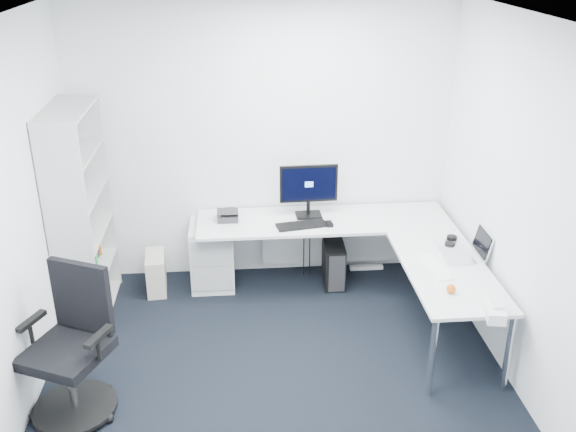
{
  "coord_description": "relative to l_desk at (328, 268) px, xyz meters",
  "views": [
    {
      "loc": [
        -0.25,
        -3.77,
        3.19
      ],
      "look_at": [
        0.15,
        1.05,
        1.05
      ],
      "focal_mm": 40.0,
      "sensor_mm": 36.0,
      "label": 1
    }
  ],
  "objects": [
    {
      "name": "black_pc_tower",
      "position": [
        0.11,
        0.36,
        -0.14
      ],
      "size": [
        0.21,
        0.44,
        0.43
      ],
      "primitive_type": "cube",
      "rotation": [
        0.0,
        0.0,
        -0.04
      ],
      "color": "black",
      "rests_on": "ground"
    },
    {
      "name": "tissue_box",
      "position": [
        0.97,
        -1.44,
        0.39
      ],
      "size": [
        0.17,
        0.27,
        0.09
      ],
      "primitive_type": "cube",
      "rotation": [
        0.0,
        0.0,
        -0.19
      ],
      "color": "white",
      "rests_on": "l_desk"
    },
    {
      "name": "l_desk",
      "position": [
        0.0,
        0.0,
        0.0
      ],
      "size": [
        2.4,
        1.34,
        0.7
      ],
      "primitive_type": null,
      "color": "silver",
      "rests_on": "ground"
    },
    {
      "name": "wall_back",
      "position": [
        -0.55,
        0.7,
        1.0
      ],
      "size": [
        3.6,
        0.02,
        2.7
      ],
      "primitive_type": "cube",
      "color": "white",
      "rests_on": "ground"
    },
    {
      "name": "ceiling",
      "position": [
        -0.55,
        -1.4,
        2.35
      ],
      "size": [
        4.2,
        4.2,
        0.0
      ],
      "primitive_type": "plane",
      "color": "white"
    },
    {
      "name": "ground",
      "position": [
        -0.55,
        -1.4,
        -0.35
      ],
      "size": [
        4.2,
        4.2,
        0.0
      ],
      "primitive_type": "plane",
      "color": "black"
    },
    {
      "name": "mouse",
      "position": [
        0.03,
        0.19,
        0.37
      ],
      "size": [
        0.07,
        0.11,
        0.03
      ],
      "primitive_type": "cube",
      "rotation": [
        0.0,
        0.0,
        0.11
      ],
      "color": "black",
      "rests_on": "l_desk"
    },
    {
      "name": "beige_pc_tower",
      "position": [
        -1.62,
        0.35,
        -0.16
      ],
      "size": [
        0.21,
        0.41,
        0.37
      ],
      "primitive_type": "cube",
      "rotation": [
        0.0,
        0.0,
        0.09
      ],
      "color": "#BEB3A1",
      "rests_on": "ground"
    },
    {
      "name": "drawer_pedestal",
      "position": [
        -1.07,
        0.44,
        -0.03
      ],
      "size": [
        0.41,
        0.51,
        0.63
      ],
      "primitive_type": "cube",
      "color": "silver",
      "rests_on": "ground"
    },
    {
      "name": "power_strip",
      "position": [
        0.49,
        0.59,
        -0.33
      ],
      "size": [
        0.34,
        0.06,
        0.04
      ],
      "primitive_type": "cube",
      "rotation": [
        0.0,
        0.0,
        -0.0
      ],
      "color": "white",
      "rests_on": "ground"
    },
    {
      "name": "laptop",
      "position": [
        1.01,
        -0.52,
        0.47
      ],
      "size": [
        0.35,
        0.34,
        0.24
      ],
      "primitive_type": null,
      "rotation": [
        0.0,
        0.0,
        -0.02
      ],
      "color": "silver",
      "rests_on": "l_desk"
    },
    {
      "name": "desk_phone",
      "position": [
        -0.91,
        0.4,
        0.42
      ],
      "size": [
        0.2,
        0.2,
        0.14
      ],
      "primitive_type": null,
      "rotation": [
        0.0,
        0.0,
        -0.01
      ],
      "color": "#2A2A2C",
      "rests_on": "l_desk"
    },
    {
      "name": "wall_right",
      "position": [
        1.25,
        -1.4,
        1.0
      ],
      "size": [
        0.02,
        4.2,
        2.7
      ],
      "primitive_type": "cube",
      "color": "white",
      "rests_on": "ground"
    },
    {
      "name": "monitor",
      "position": [
        -0.14,
        0.42,
        0.61
      ],
      "size": [
        0.56,
        0.2,
        0.53
      ],
      "primitive_type": null,
      "rotation": [
        0.0,
        0.0,
        0.04
      ],
      "color": "black",
      "rests_on": "l_desk"
    },
    {
      "name": "white_keyboard",
      "position": [
        0.77,
        -0.7,
        0.36
      ],
      "size": [
        0.18,
        0.45,
        0.01
      ],
      "primitive_type": "cube",
      "rotation": [
        0.0,
        0.0,
        0.12
      ],
      "color": "white",
      "rests_on": "l_desk"
    },
    {
      "name": "black_keyboard",
      "position": [
        -0.23,
        0.19,
        0.36
      ],
      "size": [
        0.48,
        0.24,
        0.02
      ],
      "primitive_type": "cube",
      "rotation": [
        0.0,
        0.0,
        0.18
      ],
      "color": "black",
      "rests_on": "l_desk"
    },
    {
      "name": "headphones",
      "position": [
        1.04,
        -0.26,
        0.38
      ],
      "size": [
        0.21,
        0.25,
        0.06
      ],
      "primitive_type": null,
      "rotation": [
        0.0,
        0.0,
        -0.43
      ],
      "color": "black",
      "rests_on": "l_desk"
    },
    {
      "name": "task_chair",
      "position": [
        -2.03,
        -1.38,
        0.2
      ],
      "size": [
        0.82,
        0.82,
        1.11
      ],
      "primitive_type": null,
      "rotation": [
        0.0,
        0.0,
        -0.43
      ],
      "color": "black",
      "rests_on": "ground"
    },
    {
      "name": "bookshelf",
      "position": [
        -2.17,
        0.05,
        0.6
      ],
      "size": [
        0.37,
        0.95,
        1.9
      ],
      "primitive_type": null,
      "color": "#B6B8B8",
      "rests_on": "ground"
    },
    {
      "name": "orange_fruit",
      "position": [
        0.77,
        -1.1,
        0.39
      ],
      "size": [
        0.07,
        0.07,
        0.07
      ],
      "primitive_type": "sphere",
      "color": "#D46112",
      "rests_on": "l_desk"
    }
  ]
}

